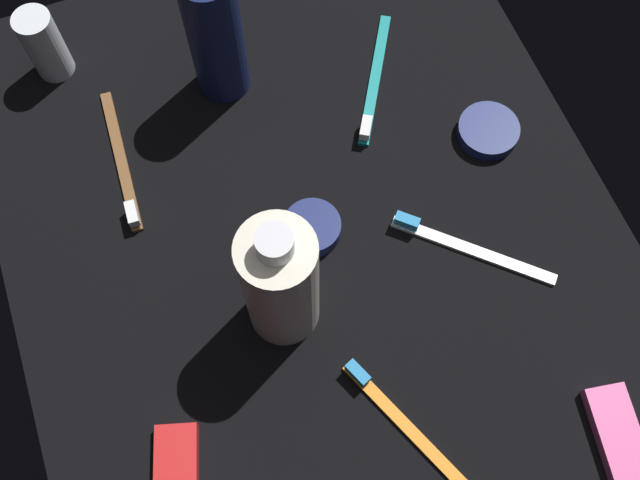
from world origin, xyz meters
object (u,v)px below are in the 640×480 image
object	(u,v)px
snack_bar_pink	(620,441)
toothbrush_orange	(404,423)
toothbrush_teal	(374,85)
cream_tin_right	(314,227)
cream_tin_left	(488,131)
bodywash_bottle	(280,283)
toothbrush_brown	(122,167)
lotion_bottle	(215,34)
toothbrush_white	(463,245)
deodorant_stick	(44,45)

from	to	relation	value
snack_bar_pink	toothbrush_orange	bearing A→B (deg)	74.45
toothbrush_orange	snack_bar_pink	bearing A→B (deg)	-115.16
toothbrush_orange	toothbrush_teal	size ratio (longest dim) A/B	1.06
cream_tin_right	cream_tin_left	bearing A→B (deg)	-79.07
bodywash_bottle	toothbrush_brown	world-z (taller)	bodywash_bottle
toothbrush_orange	toothbrush_brown	size ratio (longest dim) A/B	0.95
toothbrush_teal	snack_bar_pink	bearing A→B (deg)	-171.45
lotion_bottle	toothbrush_white	world-z (taller)	lotion_bottle
deodorant_stick	toothbrush_brown	world-z (taller)	deodorant_stick
cream_tin_left	toothbrush_orange	bearing A→B (deg)	141.00
toothbrush_orange	cream_tin_left	size ratio (longest dim) A/B	2.48
toothbrush_teal	toothbrush_brown	size ratio (longest dim) A/B	0.89
toothbrush_white	cream_tin_right	distance (cm)	15.84
toothbrush_teal	snack_bar_pink	xyz separation A→B (cm)	(-45.31, -6.81, 0.14)
bodywash_bottle	toothbrush_teal	bearing A→B (deg)	-40.33
toothbrush_teal	toothbrush_brown	world-z (taller)	same
deodorant_stick	toothbrush_white	world-z (taller)	deodorant_stick
bodywash_bottle	cream_tin_right	world-z (taller)	bodywash_bottle
cream_tin_left	cream_tin_right	world-z (taller)	cream_tin_right
toothbrush_orange	toothbrush_brown	bearing A→B (deg)	26.66
snack_bar_pink	cream_tin_right	bearing A→B (deg)	42.10
deodorant_stick	snack_bar_pink	size ratio (longest dim) A/B	0.85
toothbrush_teal	cream_tin_left	distance (cm)	14.10
toothbrush_white	cream_tin_left	size ratio (longest dim) A/B	2.05
toothbrush_white	snack_bar_pink	bearing A→B (deg)	-166.83
toothbrush_orange	cream_tin_left	distance (cm)	33.91
toothbrush_teal	snack_bar_pink	distance (cm)	45.82
toothbrush_orange	toothbrush_white	distance (cm)	19.67
cream_tin_right	bodywash_bottle	bearing A→B (deg)	141.31
toothbrush_teal	toothbrush_white	distance (cm)	21.90
lotion_bottle	snack_bar_pink	distance (cm)	57.43
lotion_bottle	bodywash_bottle	xyz separation A→B (cm)	(-28.79, 2.72, 0.06)
toothbrush_white	toothbrush_orange	bearing A→B (deg)	138.61
cream_tin_left	lotion_bottle	bearing A→B (deg)	56.29
lotion_bottle	toothbrush_brown	distance (cm)	17.69
toothbrush_orange	cream_tin_left	bearing A→B (deg)	-39.00
lotion_bottle	toothbrush_brown	bearing A→B (deg)	116.77
toothbrush_orange	toothbrush_teal	xyz separation A→B (cm)	(36.62, -11.68, 0.00)
toothbrush_orange	toothbrush_teal	world-z (taller)	same
toothbrush_white	cream_tin_left	xyz separation A→B (cm)	(11.59, -8.33, 0.18)
toothbrush_white	cream_tin_left	bearing A→B (deg)	-35.70
deodorant_stick	toothbrush_brown	distance (cm)	16.70
bodywash_bottle	toothbrush_white	size ratio (longest dim) A/B	1.38
cream_tin_left	snack_bar_pink	bearing A→B (deg)	175.36
cream_tin_right	snack_bar_pink	bearing A→B (deg)	-147.50
snack_bar_pink	toothbrush_teal	bearing A→B (deg)	18.16
toothbrush_white	bodywash_bottle	bearing A→B (deg)	90.35
deodorant_stick	cream_tin_left	xyz separation A→B (cm)	(-25.79, -43.52, -3.63)
bodywash_bottle	snack_bar_pink	size ratio (longest dim) A/B	1.87
snack_bar_pink	bodywash_bottle	bearing A→B (deg)	57.14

